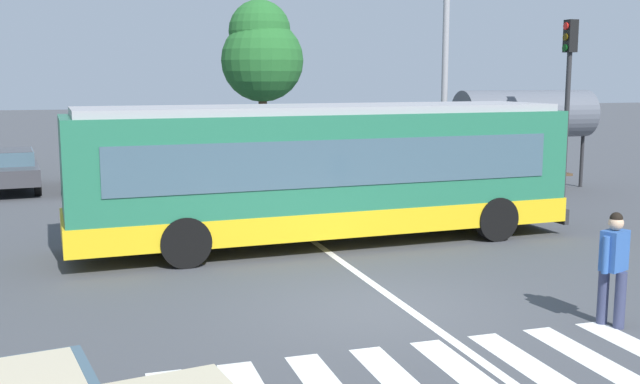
# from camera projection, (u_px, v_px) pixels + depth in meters

# --- Properties ---
(ground_plane) EXTENTS (160.00, 160.00, 0.00)m
(ground_plane) POSITION_uv_depth(u_px,v_px,m) (379.00, 309.00, 11.94)
(ground_plane) COLOR #424449
(city_transit_bus) EXTENTS (11.29, 3.08, 3.06)m
(city_transit_bus) POSITION_uv_depth(u_px,v_px,m) (324.00, 172.00, 16.52)
(city_transit_bus) COLOR black
(city_transit_bus) RESTS_ON ground_plane
(pedestrian_crossing_street) EXTENTS (0.54, 0.41, 1.72)m
(pedestrian_crossing_street) POSITION_uv_depth(u_px,v_px,m) (614.00, 262.00, 10.98)
(pedestrian_crossing_street) COLOR #333856
(pedestrian_crossing_street) RESTS_ON ground_plane
(parked_car_charcoal) EXTENTS (2.26, 4.66, 1.35)m
(parked_car_charcoal) POSITION_uv_depth(u_px,v_px,m) (7.00, 168.00, 24.16)
(parked_car_charcoal) COLOR black
(parked_car_charcoal) RESTS_ON ground_plane
(parked_car_champagne) EXTENTS (1.90, 4.51, 1.35)m
(parked_car_champagne) POSITION_uv_depth(u_px,v_px,m) (93.00, 165.00, 24.87)
(parked_car_champagne) COLOR black
(parked_car_champagne) RESTS_ON ground_plane
(parked_car_black) EXTENTS (2.12, 4.61, 1.35)m
(parked_car_black) POSITION_uv_depth(u_px,v_px,m) (168.00, 161.00, 26.09)
(parked_car_black) COLOR black
(parked_car_black) RESTS_ON ground_plane
(parked_car_blue) EXTENTS (2.03, 4.58, 1.35)m
(parked_car_blue) POSITION_uv_depth(u_px,v_px,m) (249.00, 159.00, 26.90)
(parked_car_blue) COLOR black
(parked_car_blue) RESTS_ON ground_plane
(parked_car_white) EXTENTS (1.94, 4.54, 1.35)m
(parked_car_white) POSITION_uv_depth(u_px,v_px,m) (322.00, 157.00, 27.47)
(parked_car_white) COLOR black
(parked_car_white) RESTS_ON ground_plane
(parked_car_silver) EXTENTS (1.89, 4.51, 1.35)m
(parked_car_silver) POSITION_uv_depth(u_px,v_px,m) (388.00, 155.00, 28.26)
(parked_car_silver) COLOR black
(parked_car_silver) RESTS_ON ground_plane
(traffic_light_far_corner) EXTENTS (0.33, 0.32, 5.25)m
(traffic_light_far_corner) POSITION_uv_depth(u_px,v_px,m) (568.00, 83.00, 21.12)
(traffic_light_far_corner) COLOR #28282B
(traffic_light_far_corner) RESTS_ON ground_plane
(bus_stop_shelter) EXTENTS (4.63, 1.54, 3.25)m
(bus_stop_shelter) POSITION_uv_depth(u_px,v_px,m) (525.00, 116.00, 24.22)
(bus_stop_shelter) COLOR #28282B
(bus_stop_shelter) RESTS_ON ground_plane
(background_tree_right) EXTENTS (3.43, 3.43, 6.84)m
(background_tree_right) POSITION_uv_depth(u_px,v_px,m) (261.00, 52.00, 31.07)
(background_tree_right) COLOR brown
(background_tree_right) RESTS_ON ground_plane
(crosswalk_painted_stripes) EXTENTS (6.75, 2.75, 0.01)m
(crosswalk_painted_stripes) POSITION_uv_depth(u_px,v_px,m) (439.00, 383.00, 9.03)
(crosswalk_painted_stripes) COLOR silver
(crosswalk_painted_stripes) RESTS_ON ground_plane
(lane_center_line) EXTENTS (0.16, 24.00, 0.01)m
(lane_center_line) POSITION_uv_depth(u_px,v_px,m) (361.00, 275.00, 13.96)
(lane_center_line) COLOR silver
(lane_center_line) RESTS_ON ground_plane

